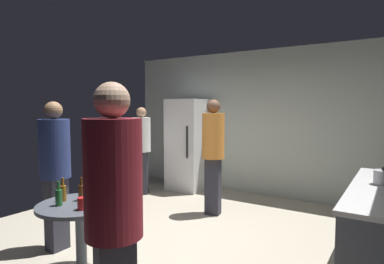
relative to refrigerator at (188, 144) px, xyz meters
The scene contains 14 objects.
ground_plane 2.69m from the refrigerator, 61.14° to the right, with size 5.20×5.20×0.10m, color #B2A893.
wall_back 1.36m from the refrigerator, 19.54° to the left, with size 5.32×0.06×2.70m, color beige.
refrigerator is the anchor object (origin of this frame).
kettle 3.88m from the refrigerator, 27.39° to the right, with size 0.24×0.17×0.18m.
foreground_table 3.57m from the refrigerator, 73.21° to the right, with size 0.80×0.80×0.73m.
beer_bottle_amber 3.55m from the refrigerator, 76.52° to the right, with size 0.06×0.06×0.23m.
beer_bottle_brown 3.48m from the refrigerator, 73.90° to the right, with size 0.06×0.06×0.23m.
beer_bottle_green 3.68m from the refrigerator, 75.46° to the right, with size 0.06×0.06×0.23m.
beer_bottle_clear 3.29m from the refrigerator, 74.89° to the right, with size 0.06×0.06×0.23m.
plastic_cup_red 3.73m from the refrigerator, 71.16° to the right, with size 0.08×0.08×0.11m, color red.
person_in_navy_shirt 3.15m from the refrigerator, 85.18° to the right, with size 0.34×0.34×1.71m.
person_in_maroon_shirt 4.60m from the refrigerator, 61.93° to the right, with size 0.46×0.46×1.79m.
person_in_white_shirt 0.94m from the refrigerator, 124.55° to the right, with size 0.46×0.46×1.64m.
person_in_orange_shirt 1.61m from the refrigerator, 42.47° to the right, with size 0.39×0.39×1.76m.
Camera 1 is at (2.35, -3.19, 1.65)m, focal length 30.49 mm.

